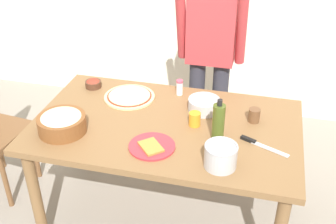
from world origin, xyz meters
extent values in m
plane|color=gray|center=(0.00, 0.00, 0.00)|extent=(8.00, 8.00, 0.00)
cube|color=brown|center=(0.00, 0.00, 0.74)|extent=(1.60, 0.96, 0.04)
cylinder|color=brown|center=(-0.72, -0.40, 0.36)|extent=(0.07, 0.07, 0.72)
cylinder|color=brown|center=(-0.72, 0.40, 0.36)|extent=(0.07, 0.07, 0.72)
cylinder|color=brown|center=(0.72, 0.40, 0.36)|extent=(0.07, 0.07, 0.72)
cylinder|color=#2D2D38|center=(0.05, 0.76, 0.42)|extent=(0.12, 0.12, 0.85)
cylinder|color=#2D2D38|center=(0.23, 0.76, 0.42)|extent=(0.12, 0.12, 0.85)
cube|color=#B7383D|center=(0.14, 0.76, 1.12)|extent=(0.34, 0.20, 0.55)
cylinder|color=#B7383D|center=(-0.07, 0.71, 1.12)|extent=(0.07, 0.21, 0.55)
cylinder|color=#B7383D|center=(0.35, 0.71, 1.12)|extent=(0.07, 0.21, 0.55)
cylinder|color=brown|center=(-1.10, -0.18, 0.23)|extent=(0.04, 0.04, 0.45)
cylinder|color=brown|center=(-1.06, 0.16, 0.23)|extent=(0.04, 0.04, 0.45)
cylinder|color=beige|center=(-0.31, 0.24, 0.77)|extent=(0.34, 0.34, 0.01)
cylinder|color=#B22D1E|center=(-0.31, 0.24, 0.77)|extent=(0.30, 0.30, 0.00)
cylinder|color=beige|center=(-0.31, 0.24, 0.78)|extent=(0.28, 0.28, 0.00)
cylinder|color=red|center=(-0.02, -0.25, 0.77)|extent=(0.26, 0.26, 0.01)
cube|color=#CC8438|center=(-0.02, -0.27, 0.78)|extent=(0.17, 0.17, 0.01)
cylinder|color=brown|center=(-0.56, -0.23, 0.81)|extent=(0.28, 0.28, 0.10)
ellipsoid|color=beige|center=(-0.56, -0.23, 0.85)|extent=(0.25, 0.25, 0.05)
cylinder|color=#B7B7BC|center=(0.20, 0.20, 0.80)|extent=(0.20, 0.20, 0.08)
cylinder|color=#4C2D1E|center=(-0.60, 0.33, 0.78)|extent=(0.11, 0.11, 0.04)
ellipsoid|color=#9E3323|center=(-0.60, 0.33, 0.80)|extent=(0.10, 0.10, 0.05)
cylinder|color=#47561E|center=(0.32, -0.08, 0.87)|extent=(0.07, 0.07, 0.22)
cylinder|color=black|center=(0.32, -0.08, 1.00)|extent=(0.03, 0.03, 0.04)
cylinder|color=#B7B7BC|center=(0.37, -0.32, 0.82)|extent=(0.17, 0.17, 0.12)
torus|color=#A5A5AD|center=(0.37, -0.32, 0.88)|extent=(0.17, 0.17, 0.01)
cylinder|color=orange|center=(0.17, 0.02, 0.80)|extent=(0.07, 0.07, 0.08)
cylinder|color=brown|center=(0.51, 0.15, 0.80)|extent=(0.07, 0.07, 0.08)
cylinder|color=white|center=(0.00, 0.37, 0.81)|extent=(0.04, 0.04, 0.09)
cylinder|color=#D84C66|center=(0.00, 0.37, 0.86)|extent=(0.04, 0.04, 0.02)
cube|color=silver|center=(0.62, -0.12, 0.76)|extent=(0.21, 0.11, 0.01)
cube|color=black|center=(0.50, -0.06, 0.77)|extent=(0.09, 0.06, 0.02)
camera|label=1|loc=(0.52, -2.04, 2.14)|focal=44.66mm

